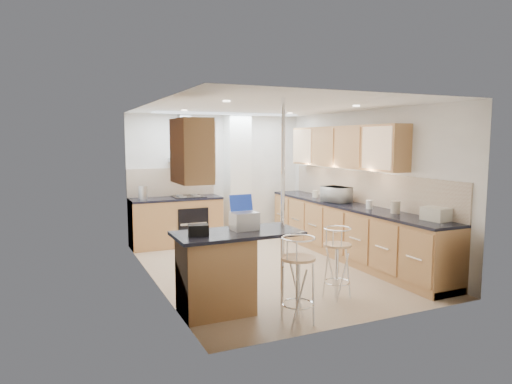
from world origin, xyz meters
name	(u,v)px	position (x,y,z in m)	size (l,w,h in m)	color
ground	(269,267)	(0.00, 0.00, 0.00)	(4.80, 4.80, 0.00)	tan
room_shell	(277,168)	(0.32, 0.38, 1.54)	(3.64, 4.84, 2.51)	silver
right_counter	(349,231)	(1.50, 0.00, 0.46)	(0.63, 4.40, 0.92)	#B9824A
back_counter	(176,221)	(-0.95, 2.10, 0.46)	(1.70, 0.63, 0.92)	#B9824A
peninsula	(237,270)	(-1.12, -1.45, 0.48)	(1.47, 0.72, 0.94)	#B9824A
microwave	(337,194)	(1.45, 0.31, 1.05)	(0.49, 0.33, 0.27)	white
laptop	(244,221)	(-1.00, -1.38, 1.05)	(0.31, 0.23, 0.21)	#ABAFB4
bag	(198,230)	(-1.60, -1.46, 1.00)	(0.22, 0.16, 0.12)	black
bar_stool_near	(298,280)	(-0.68, -2.10, 0.49)	(0.40, 0.40, 0.97)	tan
bar_stool_end	(337,263)	(0.18, -1.59, 0.46)	(0.37, 0.37, 0.92)	tan
jar_a	(324,194)	(1.51, 0.81, 1.00)	(0.12, 0.12, 0.16)	beige
jar_b	(315,194)	(1.46, 1.02, 0.99)	(0.11, 0.11, 0.14)	beige
jar_c	(396,207)	(1.55, -1.07, 1.01)	(0.14, 0.14, 0.19)	#BDAF97
jar_d	(369,205)	(1.48, -0.56, 0.99)	(0.10, 0.10, 0.14)	white
bread_bin	(436,214)	(1.64, -1.77, 1.01)	(0.27, 0.34, 0.18)	beige
kettle	(143,193)	(-1.56, 2.10, 1.04)	(0.16, 0.16, 0.24)	silver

